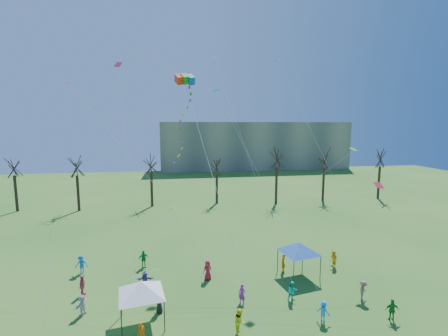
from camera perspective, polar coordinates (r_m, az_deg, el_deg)
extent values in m
cube|color=gray|center=(102.90, 5.56, 4.15)|extent=(60.00, 14.00, 15.00)
cylinder|color=black|center=(61.56, -33.77, -3.90)|extent=(0.44, 0.44, 5.98)
cylinder|color=black|center=(56.89, -25.12, -4.20)|extent=(0.44, 0.44, 5.92)
cylinder|color=black|center=(55.78, -13.08, -3.89)|extent=(0.44, 0.44, 5.89)
cylinder|color=black|center=(56.42, -1.33, -3.81)|extent=(0.44, 0.44, 5.40)
cylinder|color=black|center=(57.01, 9.54, -3.15)|extent=(0.44, 0.44, 6.67)
cylinder|color=black|center=(61.43, 17.71, -2.77)|extent=(0.44, 0.44, 6.35)
cylinder|color=black|center=(67.09, 26.45, -2.39)|extent=(0.44, 0.44, 6.26)
cube|color=red|center=(27.23, -8.25, 15.76)|extent=(0.73, 1.12, 1.03)
cube|color=#138F18|center=(27.24, -7.20, 15.78)|extent=(0.73, 1.12, 1.03)
cube|color=blue|center=(27.26, -6.14, 15.79)|extent=(0.73, 1.12, 1.03)
cylinder|color=white|center=(21.72, -1.42, -3.75)|extent=(0.02, 0.02, 19.32)
cylinder|color=#3F3F44|center=(23.85, -18.23, -25.58)|extent=(0.09, 0.09, 2.26)
cylinder|color=#3F3F44|center=(23.98, -10.83, -25.11)|extent=(0.09, 0.09, 2.26)
cylinder|color=#3F3F44|center=(26.24, -18.31, -22.25)|extent=(0.09, 0.09, 2.26)
cylinder|color=#3F3F44|center=(26.36, -11.74, -21.86)|extent=(0.09, 0.09, 2.26)
pyramid|color=white|center=(24.26, -14.92, -20.40)|extent=(4.25, 4.25, 0.97)
cylinder|color=#3F3F44|center=(29.72, 12.63, -18.24)|extent=(0.09, 0.09, 2.29)
cylinder|color=#3F3F44|center=(31.22, 17.22, -17.08)|extent=(0.09, 0.09, 2.29)
cylinder|color=#3F3F44|center=(31.90, 9.78, -16.27)|extent=(0.09, 0.09, 2.29)
cylinder|color=#3F3F44|center=(33.30, 14.17, -15.33)|extent=(0.09, 0.09, 2.29)
pyramid|color=#2258AD|center=(30.86, 13.55, -13.94)|extent=(4.28, 4.28, 0.98)
imported|color=orange|center=(23.33, -14.87, -27.25)|extent=(0.70, 0.67, 1.61)
imported|color=yellow|center=(23.63, 2.89, -26.18)|extent=(0.84, 0.99, 1.81)
imported|color=#1C95E3|center=(25.82, 17.72, -23.67)|extent=(1.11, 1.13, 1.56)
imported|color=#1D8828|center=(27.72, 28.39, -21.86)|extent=(1.01, 0.61, 1.62)
imported|color=silver|center=(27.56, -24.53, -21.86)|extent=(0.92, 1.52, 1.56)
imported|color=black|center=(26.19, -11.76, -22.95)|extent=(0.69, 0.87, 1.57)
imported|color=purple|center=(26.71, 3.31, -22.02)|extent=(0.71, 0.70, 1.65)
imported|color=#0ECBB4|center=(27.61, 12.41, -21.15)|extent=(0.88, 0.73, 1.64)
imported|color=#9A6454|center=(29.29, 24.10, -19.83)|extent=(1.22, 1.20, 1.68)
imported|color=#E54C70|center=(30.13, -24.48, -18.99)|extent=(0.51, 1.05, 1.74)
imported|color=#504AA1|center=(29.51, -14.25, -19.26)|extent=(1.47, 0.49, 1.58)
imported|color=red|center=(30.14, -3.02, -18.14)|extent=(1.04, 0.87, 1.83)
imported|color=orange|center=(32.12, 10.74, -16.69)|extent=(0.69, 0.75, 1.71)
imported|color=yellow|center=(34.07, 19.39, -15.50)|extent=(0.71, 0.88, 1.74)
imported|color=blue|center=(34.05, -24.61, -15.72)|extent=(1.18, 0.68, 1.81)
imported|color=green|center=(33.32, -14.51, -15.81)|extent=(1.12, 0.77, 1.77)
cube|color=orange|center=(24.15, -29.08, -8.92)|extent=(0.59, 0.77, 0.23)
cylinder|color=white|center=(23.67, -29.57, -17.39)|extent=(0.01, 0.01, 6.79)
cube|color=#E426B3|center=(31.89, -18.78, 17.48)|extent=(0.81, 0.82, 0.38)
cylinder|color=white|center=(25.54, -17.22, -0.69)|extent=(0.01, 0.01, 21.78)
cube|color=#FBFF1A|center=(21.90, -9.63, -7.49)|extent=(0.73, 0.71, 0.36)
cylinder|color=white|center=(22.26, -3.45, -16.83)|extent=(0.01, 0.01, 8.26)
cube|color=#1CC7D5|center=(29.99, -1.27, 13.98)|extent=(0.92, 0.80, 0.18)
cylinder|color=white|center=(26.02, 7.24, -2.87)|extent=(0.01, 0.01, 19.63)
cube|color=blue|center=(37.55, 9.86, 18.84)|extent=(0.96, 0.93, 0.23)
cylinder|color=white|center=(30.23, 17.65, 2.17)|extent=(0.01, 0.01, 25.67)
cube|color=#B6162F|center=(25.97, 26.45, -2.84)|extent=(0.57, 0.66, 0.35)
cylinder|color=white|center=(23.86, 1.15, -13.37)|extent=(0.01, 0.01, 23.59)
cube|color=#59C22D|center=(34.14, 22.58, 3.15)|extent=(0.79, 0.87, 0.30)
cylinder|color=white|center=(28.08, 8.45, -8.01)|extent=(0.01, 0.01, 22.65)
cube|color=purple|center=(40.17, -26.72, 13.98)|extent=(0.63, 0.70, 0.28)
cylinder|color=white|center=(30.81, -15.15, 0.15)|extent=(0.01, 0.01, 28.62)
cube|color=orange|center=(39.70, -1.82, 19.52)|extent=(0.91, 0.88, 0.41)
cylinder|color=white|center=(31.37, 3.98, 3.46)|extent=(0.01, 0.01, 26.42)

